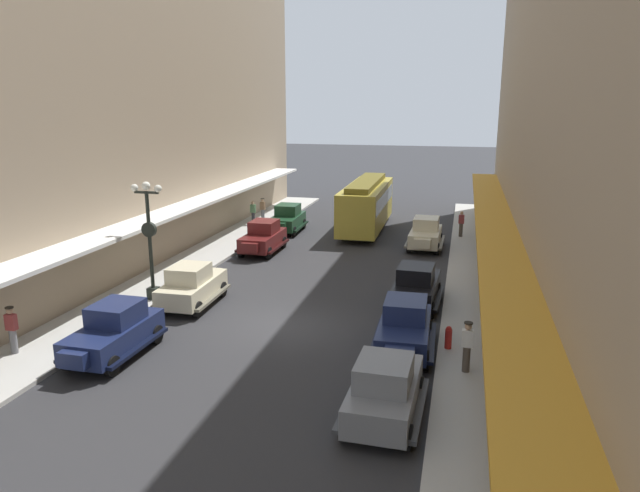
% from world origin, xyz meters
% --- Properties ---
extents(ground_plane, '(200.00, 200.00, 0.00)m').
position_xyz_m(ground_plane, '(0.00, 0.00, 0.00)').
color(ground_plane, '#2D2D30').
extents(sidewalk_left, '(3.00, 60.00, 0.15)m').
position_xyz_m(sidewalk_left, '(-7.50, 0.00, 0.07)').
color(sidewalk_left, '#B7B5AD').
rests_on(sidewalk_left, ground).
extents(sidewalk_right, '(3.00, 60.00, 0.15)m').
position_xyz_m(sidewalk_right, '(7.50, 0.00, 0.07)').
color(sidewalk_right, '#B7B5AD').
rests_on(sidewalk_right, ground).
extents(parked_car_0, '(2.16, 4.27, 1.84)m').
position_xyz_m(parked_car_0, '(-4.62, 10.85, 0.94)').
color(parked_car_0, '#591919').
rests_on(parked_car_0, ground).
extents(parked_car_1, '(2.25, 4.30, 1.84)m').
position_xyz_m(parked_car_1, '(-4.87, 16.50, 0.94)').
color(parked_car_1, '#193D23').
rests_on(parked_car_1, ground).
extents(parked_car_2, '(2.24, 4.29, 1.84)m').
position_xyz_m(parked_car_2, '(4.84, -1.27, 0.94)').
color(parked_car_2, '#19234C').
rests_on(parked_car_2, ground).
extents(parked_car_3, '(2.20, 4.28, 1.84)m').
position_xyz_m(parked_car_3, '(4.52, 14.08, 0.94)').
color(parked_car_3, beige).
rests_on(parked_car_3, ground).
extents(parked_car_4, '(2.23, 4.29, 1.84)m').
position_xyz_m(parked_car_4, '(-4.52, 1.35, 0.94)').
color(parked_car_4, beige).
rests_on(parked_car_4, ground).
extents(parked_car_5, '(2.30, 4.32, 1.84)m').
position_xyz_m(parked_car_5, '(4.83, 3.63, 0.94)').
color(parked_car_5, black).
rests_on(parked_car_5, ground).
extents(parked_car_6, '(2.22, 4.29, 1.84)m').
position_xyz_m(parked_car_6, '(4.78, -5.98, 0.94)').
color(parked_car_6, slate).
rests_on(parked_car_6, ground).
extents(parked_car_7, '(2.20, 4.28, 1.84)m').
position_xyz_m(parked_car_7, '(-4.82, -4.04, 0.94)').
color(parked_car_7, '#19234C').
rests_on(parked_car_7, ground).
extents(streetcar, '(2.67, 9.64, 3.46)m').
position_xyz_m(streetcar, '(0.22, 18.21, 1.90)').
color(streetcar, gold).
rests_on(streetcar, ground).
extents(lamp_post_with_clock, '(1.42, 0.44, 5.16)m').
position_xyz_m(lamp_post_with_clock, '(-6.40, 1.39, 2.99)').
color(lamp_post_with_clock, black).
rests_on(lamp_post_with_clock, sidewalk_left).
extents(fire_hydrant, '(0.24, 0.24, 0.82)m').
position_xyz_m(fire_hydrant, '(6.35, -1.01, 0.56)').
color(fire_hydrant, '#B21E19').
rests_on(fire_hydrant, sidewalk_right).
extents(pedestrian_0, '(0.36, 0.28, 1.67)m').
position_xyz_m(pedestrian_0, '(-7.44, 18.90, 1.01)').
color(pedestrian_0, slate).
rests_on(pedestrian_0, sidewalk_left).
extents(pedestrian_1, '(0.36, 0.24, 1.64)m').
position_xyz_m(pedestrian_1, '(-7.72, 17.65, 0.99)').
color(pedestrian_1, '#2D2D33').
rests_on(pedestrian_1, sidewalk_left).
extents(pedestrian_2, '(0.36, 0.24, 1.64)m').
position_xyz_m(pedestrian_2, '(6.56, 17.19, 0.99)').
color(pedestrian_2, '#4C4238').
rests_on(pedestrian_2, sidewalk_right).
extents(pedestrian_3, '(0.36, 0.28, 1.67)m').
position_xyz_m(pedestrian_3, '(-8.12, -4.98, 1.01)').
color(pedestrian_3, slate).
rests_on(pedestrian_3, sidewalk_left).
extents(pedestrian_4, '(0.36, 0.28, 1.67)m').
position_xyz_m(pedestrian_4, '(6.96, -2.73, 1.01)').
color(pedestrian_4, '#4C4238').
rests_on(pedestrian_4, sidewalk_right).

